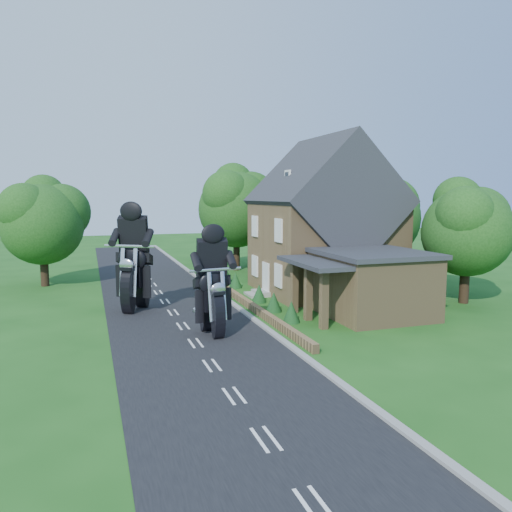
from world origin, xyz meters
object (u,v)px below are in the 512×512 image
object	(u,v)px
house	(324,226)
motorcycle_lead	(212,319)
annex	(370,282)
garden_wall	(238,297)
motorcycle_follow	(135,295)

from	to	relation	value
house	motorcycle_lead	xyz separation A→B (m)	(-9.48, -7.98, -3.58)
house	annex	size ratio (longest dim) A/B	1.45
garden_wall	motorcycle_lead	xyz separation A→B (m)	(-3.29, -6.98, 0.56)
annex	motorcycle_lead	bearing A→B (deg)	-172.43
annex	motorcycle_follow	world-z (taller)	annex
garden_wall	house	world-z (taller)	house
house	annex	world-z (taller)	house
garden_wall	annex	world-z (taller)	annex
garden_wall	motorcycle_lead	bearing A→B (deg)	-115.25
garden_wall	house	bearing A→B (deg)	9.17
house	annex	xyz separation A→B (m)	(-0.62, -6.80, -2.58)
garden_wall	house	size ratio (longest dim) A/B	2.15
garden_wall	house	distance (m)	7.52
house	motorcycle_lead	size ratio (longest dim) A/B	6.26
motorcycle_follow	motorcycle_lead	bearing A→B (deg)	146.91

